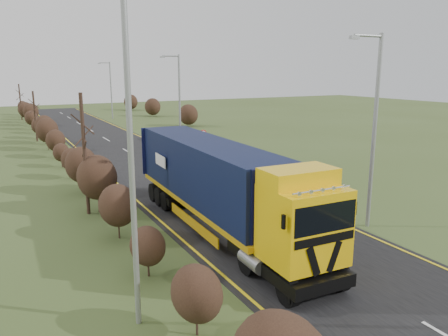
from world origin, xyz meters
name	(u,v)px	position (x,y,z in m)	size (l,w,h in m)	color
ground	(240,217)	(0.00, 0.00, 0.00)	(160.00, 160.00, 0.00)	#3D4E21
road	(168,175)	(0.00, 10.00, 0.01)	(8.00, 120.00, 0.02)	black
layby	(194,146)	(6.50, 20.00, 0.01)	(6.00, 18.00, 0.02)	#2A2826
lane_markings	(169,175)	(0.00, 9.69, 0.03)	(7.52, 116.00, 0.01)	yellow
hedgerow	(82,167)	(-6.00, 7.89, 1.62)	(2.24, 102.04, 6.05)	black
lorry	(219,182)	(-1.86, -1.34, 2.29)	(2.83, 14.57, 4.04)	black
car_red_hatchback	(178,141)	(4.93, 20.25, 0.58)	(1.37, 3.42, 1.16)	#9A0708
car_blue_sedan	(169,133)	(5.72, 24.67, 0.68)	(1.45, 4.15, 1.37)	#0B153C
streetlight_near	(373,125)	(4.50, -3.91, 4.74)	(1.84, 0.18, 8.63)	gray
streetlight_mid	(179,98)	(4.50, 18.75, 4.62)	(1.80, 0.18, 8.42)	gray
streetlight_far	(110,88)	(5.38, 47.22, 4.52)	(1.76, 0.18, 8.25)	gray
left_pole	(130,146)	(-7.20, -6.67, 5.16)	(0.16, 0.16, 10.31)	gray
speed_sign	(203,137)	(5.60, 16.01, 1.43)	(0.57, 0.10, 2.08)	gray
warning_board	(181,133)	(5.52, 20.96, 1.22)	(0.76, 0.11, 1.99)	gray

